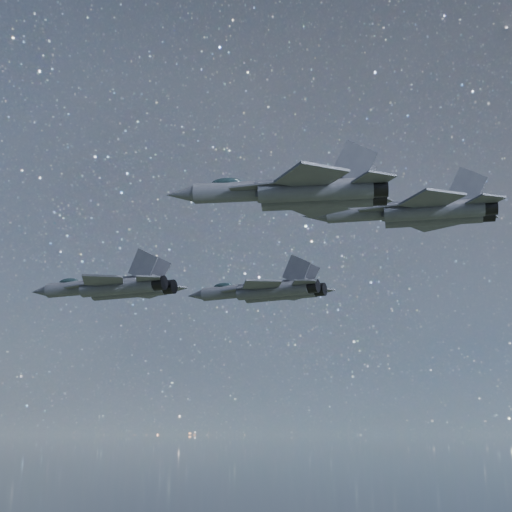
# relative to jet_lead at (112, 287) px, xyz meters

# --- Properties ---
(jet_lead) EXTENTS (18.18, 12.40, 4.57)m
(jet_lead) POSITION_rel_jet_lead_xyz_m (0.00, 0.00, 0.00)
(jet_lead) COLOR #363843
(jet_left) EXTENTS (18.53, 12.44, 4.68)m
(jet_left) POSITION_rel_jet_lead_xyz_m (14.72, 10.84, 1.35)
(jet_left) COLOR #363843
(jet_right) EXTENTS (18.79, 13.39, 4.79)m
(jet_right) POSITION_rel_jet_lead_xyz_m (20.95, -15.48, 4.05)
(jet_right) COLOR #363843
(jet_slot) EXTENTS (18.04, 12.75, 4.57)m
(jet_slot) POSITION_rel_jet_lead_xyz_m (30.99, -7.08, 4.55)
(jet_slot) COLOR #363843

